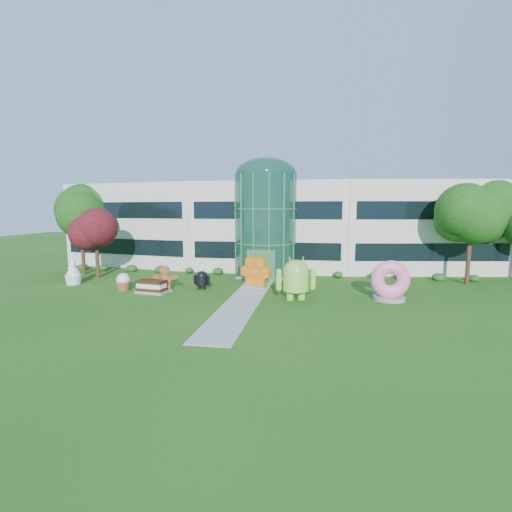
% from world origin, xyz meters
% --- Properties ---
extents(ground, '(140.00, 140.00, 0.00)m').
position_xyz_m(ground, '(0.00, 0.00, 0.00)').
color(ground, '#215114').
rests_on(ground, ground).
extents(building, '(46.00, 15.00, 9.30)m').
position_xyz_m(building, '(0.00, 18.00, 4.65)').
color(building, beige).
rests_on(building, ground).
extents(atrium, '(6.00, 6.00, 9.80)m').
position_xyz_m(atrium, '(0.00, 12.00, 4.90)').
color(atrium, '#194738').
rests_on(atrium, ground).
extents(walkway, '(2.40, 20.00, 0.04)m').
position_xyz_m(walkway, '(0.00, 2.00, 0.02)').
color(walkway, '#9E9E93').
rests_on(walkway, ground).
extents(tree_red, '(4.00, 4.00, 6.00)m').
position_xyz_m(tree_red, '(-15.50, 7.50, 3.00)').
color(tree_red, '#3F0C14').
rests_on(tree_red, ground).
extents(trees_backdrop, '(52.00, 8.00, 8.40)m').
position_xyz_m(trees_backdrop, '(0.00, 13.00, 4.20)').
color(trees_backdrop, '#104310').
rests_on(trees_backdrop, ground).
extents(android_green, '(3.48, 2.80, 3.43)m').
position_xyz_m(android_green, '(3.63, 1.91, 1.71)').
color(android_green, '#8CCD41').
rests_on(android_green, ground).
extents(android_black, '(1.72, 1.32, 1.76)m').
position_xyz_m(android_black, '(-4.17, 4.25, 0.88)').
color(android_black, black).
rests_on(android_black, ground).
extents(donut, '(2.89, 1.53, 2.92)m').
position_xyz_m(donut, '(10.26, 3.02, 1.46)').
color(donut, '#EB59A6').
rests_on(donut, ground).
extents(gingerbread, '(2.35, 1.23, 2.07)m').
position_xyz_m(gingerbread, '(-6.77, 2.98, 1.03)').
color(gingerbread, maroon).
rests_on(gingerbread, ground).
extents(ice_cream_sandwich, '(2.48, 1.48, 1.05)m').
position_xyz_m(ice_cream_sandwich, '(-7.57, 2.17, 0.52)').
color(ice_cream_sandwich, black).
rests_on(ice_cream_sandwich, ground).
extents(honeycomb, '(3.24, 2.24, 2.40)m').
position_xyz_m(honeycomb, '(0.10, 5.65, 1.20)').
color(honeycomb, orange).
rests_on(honeycomb, ground).
extents(froyo, '(1.70, 1.70, 2.48)m').
position_xyz_m(froyo, '(-15.81, 4.31, 1.24)').
color(froyo, white).
rests_on(froyo, ground).
extents(cupcake, '(1.29, 1.29, 1.40)m').
position_xyz_m(cupcake, '(-10.24, 2.75, 0.70)').
color(cupcake, white).
rests_on(cupcake, ground).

